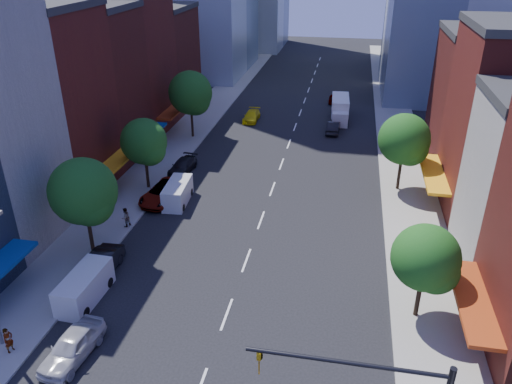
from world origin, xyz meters
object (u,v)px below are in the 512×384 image
parked_car_rear (183,166)px  pedestrian_near (8,340)px  parked_car_third (163,193)px  traffic_car_oncoming (333,127)px  cargo_van_far (177,193)px  taxi (252,116)px  traffic_car_far (334,98)px  pedestrian_far (125,217)px  cargo_van_near (84,288)px  parked_car_front (72,346)px  box_truck (340,110)px  parked_car_second (101,266)px

parked_car_rear → pedestrian_near: (-1.62, -25.62, 0.30)m
parked_car_third → pedestrian_near: bearing=-87.7°
parked_car_third → traffic_car_oncoming: (14.00, 20.90, -0.09)m
cargo_van_far → pedestrian_near: cargo_van_far is taller
taxi → traffic_car_far: traffic_car_far is taller
traffic_car_oncoming → pedestrian_near: (-15.91, -40.24, 0.25)m
pedestrian_far → cargo_van_near: bearing=31.0°
parked_car_front → parked_car_rear: (-2.00, 25.25, -0.14)m
parked_car_rear → pedestrian_near: size_ratio=2.80×
cargo_van_far → traffic_car_oncoming: bearing=55.0°
pedestrian_far → cargo_van_far: bearing=174.9°
pedestrian_near → parked_car_third: bearing=5.2°
cargo_van_near → taxi: (3.44, 37.76, -0.33)m
traffic_car_oncoming → pedestrian_far: pedestrian_far is taller
box_truck → pedestrian_far: size_ratio=4.42×
pedestrian_far → parked_car_rear: bearing=-161.5°
traffic_car_oncoming → cargo_van_near: bearing=70.4°
cargo_van_far → parked_car_second: bearing=-102.6°
cargo_van_far → pedestrian_far: size_ratio=2.81×
parked_car_third → pedestrian_near: size_ratio=3.54×
taxi → pedestrian_far: bearing=-99.0°
parked_car_third → cargo_van_far: (1.40, -0.24, 0.16)m
parked_car_third → cargo_van_near: (-0.07, -14.28, 0.18)m
parked_car_second → taxi: 35.20m
box_truck → traffic_car_oncoming: bearing=-98.7°
cargo_van_far → pedestrian_near: 19.39m
traffic_car_oncoming → cargo_van_far: bearing=61.4°
cargo_van_near → parked_car_rear: bearing=92.3°
taxi → cargo_van_near: bearing=-95.0°
pedestrian_near → traffic_car_oncoming: bearing=-10.7°
parked_car_second → pedestrian_far: 6.46m
parked_car_third → pedestrian_far: (-1.28, -5.16, 0.18)m
parked_car_front → traffic_car_oncoming: 41.72m
pedestrian_near → pedestrian_far: bearing=8.3°
parked_car_second → pedestrian_far: bearing=96.3°
taxi → pedestrian_near: (-5.27, -42.82, 0.31)m
cargo_van_far → parked_car_front: bearing=-93.2°
traffic_car_oncoming → box_truck: (0.55, 5.21, 0.66)m
parked_car_second → traffic_car_far: 47.34m
taxi → traffic_car_far: size_ratio=1.14×
parked_car_rear → cargo_van_far: size_ratio=0.97×
parked_car_second → cargo_van_far: bearing=78.9°
parked_car_rear → taxi: (3.65, 17.20, -0.01)m
box_truck → parked_car_rear: bearing=-129.4°
box_truck → pedestrian_far: box_truck is taller
parked_car_third → pedestrian_far: bearing=-96.0°
parked_car_rear → cargo_van_near: (0.21, -20.56, 0.32)m
cargo_van_near → parked_car_third: bearing=91.5°
parked_car_rear → box_truck: (14.84, 19.83, 0.70)m
parked_car_rear → taxi: 17.59m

